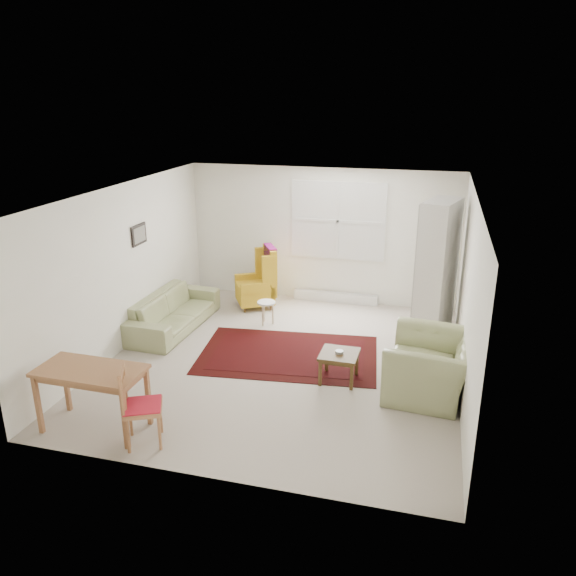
% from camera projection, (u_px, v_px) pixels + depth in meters
% --- Properties ---
extents(room, '(5.04, 5.54, 2.51)m').
position_uv_depth(room, '(288.00, 277.00, 8.07)').
color(room, '#BAAD9F').
rests_on(room, ground).
extents(rug, '(2.82, 1.98, 0.03)m').
position_uv_depth(rug, '(288.00, 354.00, 8.50)').
color(rug, black).
rests_on(rug, ground).
extents(sofa, '(0.88, 2.07, 0.82)m').
position_uv_depth(sofa, '(173.00, 305.00, 9.35)').
color(sofa, '#929865').
rests_on(sofa, ground).
extents(armchair, '(1.18, 1.32, 0.96)m').
position_uv_depth(armchair, '(431.00, 361.00, 7.26)').
color(armchair, '#929865').
rests_on(armchair, ground).
extents(wingback_chair, '(0.93, 0.92, 1.14)m').
position_uv_depth(wingback_chair, '(255.00, 277.00, 10.24)').
color(wingback_chair, gold).
rests_on(wingback_chair, ground).
extents(coffee_table, '(0.52, 0.52, 0.42)m').
position_uv_depth(coffee_table, '(339.00, 367.00, 7.69)').
color(coffee_table, '#483216').
rests_on(coffee_table, ground).
extents(stool, '(0.36, 0.36, 0.41)m').
position_uv_depth(stool, '(266.00, 313.00, 9.57)').
color(stool, white).
rests_on(stool, ground).
extents(cabinet, '(0.69, 0.97, 2.19)m').
position_uv_depth(cabinet, '(437.00, 268.00, 9.01)').
color(cabinet, silver).
rests_on(cabinet, ground).
extents(desk, '(1.24, 0.64, 0.78)m').
position_uv_depth(desk, '(94.00, 399.00, 6.53)').
color(desk, '#A56D42').
rests_on(desk, ground).
extents(desk_chair, '(0.56, 0.56, 0.96)m').
position_uv_depth(desk_chair, '(143.00, 405.00, 6.23)').
color(desk_chair, '#A56D42').
rests_on(desk_chair, ground).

